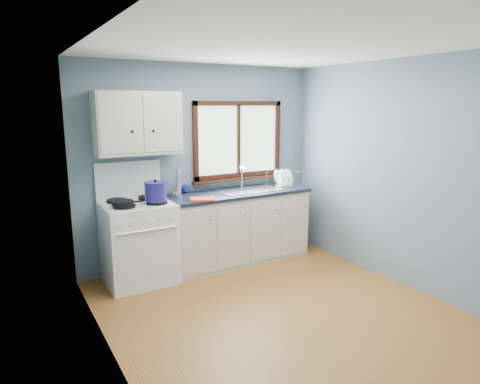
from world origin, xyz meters
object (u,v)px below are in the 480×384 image
dish_rack (284,181)px  skillet (123,203)px  sink (249,195)px  gas_range (139,240)px  thermos (178,184)px  stockpot (156,191)px  utensil_crock (177,190)px  base_cabinets (237,230)px

dish_rack → skillet: bearing=-168.3°
sink → dish_rack: sink is taller
gas_range → skillet: size_ratio=3.85×
skillet → thermos: size_ratio=1.10×
gas_range → stockpot: gas_range is taller
gas_range → dish_rack: gas_range is taller
stockpot → gas_range: bearing=139.6°
utensil_crock → thermos: (-0.01, -0.07, 0.09)m
base_cabinets → dish_rack: bearing=4.0°
gas_range → sink: gas_range is taller
sink → utensil_crock: size_ratio=2.46×
stockpot → thermos: size_ratio=1.01×
sink → thermos: bearing=175.3°
stockpot → utensil_crock: size_ratio=0.95×
thermos → dish_rack: (1.54, -0.02, -0.10)m
sink → skillet: size_ratio=2.38×
skillet → utensil_crock: bearing=28.1°
sink → skillet: bearing=-174.1°
utensil_crock → thermos: bearing=-98.4°
skillet → utensil_crock: (0.74, 0.32, 0.01)m
skillet → stockpot: size_ratio=1.09×
skillet → dish_rack: bearing=10.1°
skillet → dish_rack: dish_rack is taller
skillet → thermos: bearing=23.5°
gas_range → thermos: 0.80m
sink → thermos: (-0.95, 0.08, 0.22)m
base_cabinets → skillet: bearing=-173.4°
sink → dish_rack: 0.60m
sink → thermos: 0.98m
skillet → thermos: thermos is taller
base_cabinets → sink: 0.48m
thermos → dish_rack: 1.55m
utensil_crock → thermos: 0.12m
sink → dish_rack: bearing=5.2°
base_cabinets → dish_rack: 0.96m
utensil_crock → base_cabinets: bearing=-11.1°
gas_range → base_cabinets: 1.31m
base_cabinets → stockpot: (-1.13, -0.17, 0.66)m
sink → utensil_crock: bearing=170.9°
thermos → dish_rack: size_ratio=0.71×
base_cabinets → sink: (0.18, -0.00, 0.45)m
base_cabinets → stockpot: 1.32m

